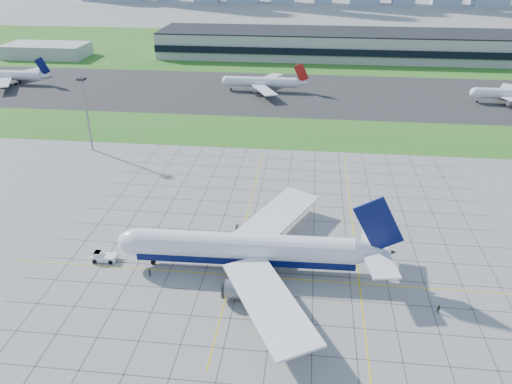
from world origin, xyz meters
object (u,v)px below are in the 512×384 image
Objects in this scene: crew_far at (438,309)px; distant_jet_0 at (12,75)px; airliner at (248,249)px; light_mast at (86,105)px; distant_jet_2 at (512,94)px; crew_near at (150,273)px; distant_jet_1 at (263,82)px; pushback_tug at (103,257)px.

crew_far is 0.04× the size of distant_jet_0.
distant_jet_0 reaches higher than crew_far.
distant_jet_0 is (-139.21, 145.71, -0.92)m from airliner.
distant_jet_2 is (164.76, 73.91, -11.70)m from light_mast.
distant_jet_0 is 240.76m from distant_jet_2.
crew_near is 0.04× the size of distant_jet_1.
distant_jet_2 is (240.65, -7.44, -0.00)m from distant_jet_0.
airliner reaches higher than distant_jet_2.
distant_jet_2 is at bearing 44.43° from pushback_tug.
light_mast is at bearing 133.22° from airliner.
crew_near is 60.88m from crew_far.
crew_near is (-21.12, -5.09, -4.47)m from airliner.
pushback_tug reaches higher than crew_near.
distant_jet_2 is (122.55, 143.36, 3.55)m from crew_near.
crew_far is 237.31m from distant_jet_0.
distant_jet_2 is (112.70, -8.17, -0.00)m from distant_jet_1.
distant_jet_1 is at bearing 149.69° from crew_far.
airliner is 1.49× the size of distant_jet_0.
crew_far is at bearing -35.99° from light_mast.
light_mast is 72.82m from pushback_tug.
distant_jet_0 is at bearing -179.39° from crew_far.
distant_jet_0 is (-75.88, 81.34, -11.70)m from light_mast.
pushback_tug is at bearing -65.37° from light_mast.
pushback_tug is (-33.65, -0.38, -4.39)m from airliner.
light_mast is 3.10× the size of pushback_tug.
crew_near is 188.64m from distant_jet_2.
light_mast reaches higher than distant_jet_2.
airliner is 33.94m from pushback_tug.
airliner is (63.33, -64.36, -10.78)m from light_mast.
crew_near is 151.89m from distant_jet_1.
crew_near is at bearing -130.52° from distant_jet_2.
crew_far is (60.65, -5.26, -0.04)m from crew_near.
pushback_tug is at bearing -98.67° from distant_jet_1.
distant_jet_0 is (-178.75, 156.05, 3.59)m from crew_far.
distant_jet_1 is 1.00× the size of distant_jet_2.
light_mast reaches higher than distant_jet_1.
distant_jet_2 is (101.43, 138.27, -0.92)m from airliner.
airliner is at bearing -126.26° from distant_jet_2.
airliner is 41.11m from crew_far.
airliner is at bearing -85.60° from distant_jet_1.
airliner is at bearing -46.31° from distant_jet_0.
pushback_tug is 180.27m from distant_jet_0.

